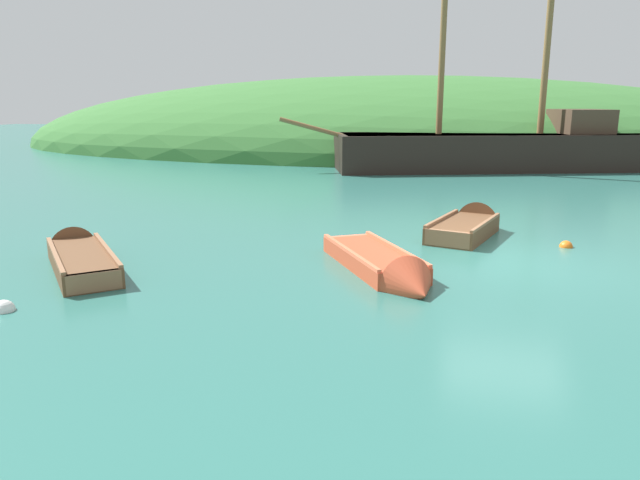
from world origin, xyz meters
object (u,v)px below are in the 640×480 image
Objects in this scene: rowboat_outer_right at (385,270)px; buoy_white at (4,311)px; sailing_ship at (496,156)px; buoy_orange at (566,247)px; rowboat_center at (79,259)px; rowboat_near_dock at (468,228)px.

rowboat_outer_right reaches higher than buoy_white.
buoy_orange is (0.51, -15.45, -0.62)m from sailing_ship.
rowboat_outer_right is (-3.20, -18.47, -0.52)m from sailing_ship.
rowboat_center is at bearing -159.56° from buoy_orange.
buoy_white is at bearing 152.23° from rowboat_near_dock.
sailing_ship is at bearing 91.90° from buoy_orange.
rowboat_outer_right is (6.01, 0.60, -0.02)m from rowboat_center.
rowboat_near_dock is (7.62, 4.54, 0.02)m from rowboat_center.
rowboat_near_dock is 4.26m from rowboat_outer_right.
rowboat_center and rowboat_outer_right have the same top height.
rowboat_center is at bearing -114.54° from rowboat_outer_right.
sailing_ship reaches higher than buoy_white.
buoy_white is (-8.77, -21.68, -0.62)m from sailing_ship.
rowboat_outer_right is (-1.61, -3.94, -0.04)m from rowboat_near_dock.
sailing_ship is 59.43× the size of buoy_orange.
rowboat_center reaches higher than buoy_white.
rowboat_near_dock is at bearing 156.40° from buoy_orange.
rowboat_outer_right is 12.79× the size of buoy_orange.
sailing_ship reaches higher than buoy_orange.
rowboat_near_dock is (-1.59, -14.53, -0.48)m from sailing_ship.
buoy_white reaches higher than buoy_orange.
rowboat_outer_right is 4.79m from buoy_orange.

